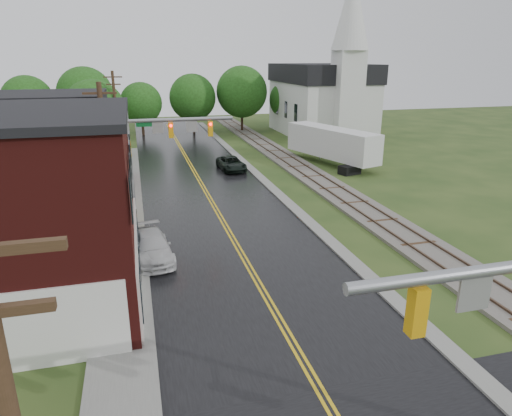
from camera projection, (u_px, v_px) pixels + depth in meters
name	position (u px, v px, depth m)	size (l,w,h in m)	color
main_road	(206.00, 192.00, 36.41)	(10.00, 90.00, 0.02)	black
curb_right	(255.00, 173.00, 42.31)	(0.80, 70.00, 0.12)	gray
sidewalk_left	(125.00, 219.00, 30.31)	(2.40, 50.00, 0.12)	gray
yellow_house	(43.00, 174.00, 29.05)	(8.00, 7.00, 6.40)	tan
darkred_building	(76.00, 159.00, 37.87)	(7.00, 6.00, 4.40)	#3F0F0C
church	(325.00, 92.00, 61.22)	(10.40, 18.40, 20.00)	silver
railroad	(302.00, 169.00, 43.40)	(3.20, 80.00, 0.30)	#59544C
traffic_signal_far	(160.00, 138.00, 31.25)	(7.34, 0.43, 7.20)	gray
utility_pole_b	(107.00, 160.00, 25.93)	(1.80, 0.28, 9.00)	#382616
utility_pole_c	(116.00, 115.00, 46.11)	(1.80, 0.28, 9.00)	#382616
tree_left_c	(33.00, 125.00, 40.70)	(6.00, 6.00, 7.65)	black
tree_left_e	(96.00, 112.00, 47.33)	(6.40, 6.40, 8.16)	black
suv_dark	(231.00, 164.00, 43.27)	(2.12, 4.59, 1.28)	black
pickup_white	(152.00, 247.00, 24.20)	(1.92, 4.72, 1.37)	silver
semi_trailer	(332.00, 143.00, 45.20)	(5.73, 11.51, 3.62)	black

